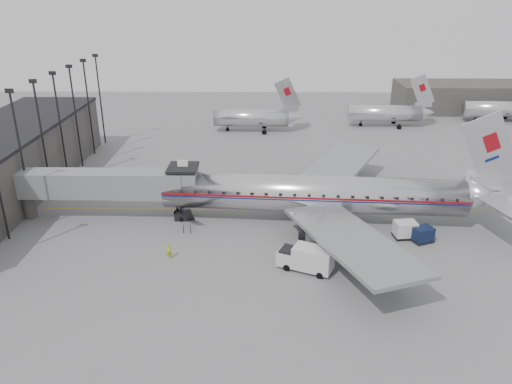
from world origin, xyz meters
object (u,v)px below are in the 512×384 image
(airliner, at_px, (320,194))
(service_van, at_px, (306,258))
(baggage_cart_white, at_px, (405,229))
(ramp_worker, at_px, (169,251))
(baggage_cart_navy, at_px, (423,234))

(airliner, height_order, service_van, airliner)
(baggage_cart_white, relative_size, ramp_worker, 1.61)
(airliner, bearing_deg, baggage_cart_white, -20.54)
(baggage_cart_navy, xyz_separation_m, ramp_worker, (-26.67, -3.92, -0.09))
(airliner, relative_size, service_van, 7.58)
(airliner, bearing_deg, ramp_worker, -146.98)
(airliner, xyz_separation_m, baggage_cart_white, (8.97, -4.07, -2.42))
(service_van, relative_size, baggage_cart_navy, 2.18)
(airliner, height_order, ramp_worker, airliner)
(airliner, distance_m, ramp_worker, 18.56)
(service_van, xyz_separation_m, baggage_cart_navy, (13.02, 5.94, -0.42))
(airliner, xyz_separation_m, ramp_worker, (-16.05, -8.94, -2.62))
(baggage_cart_navy, relative_size, baggage_cart_white, 1.00)
(baggage_cart_navy, bearing_deg, airliner, 132.40)
(airliner, xyz_separation_m, baggage_cart_navy, (10.61, -5.02, -2.53))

